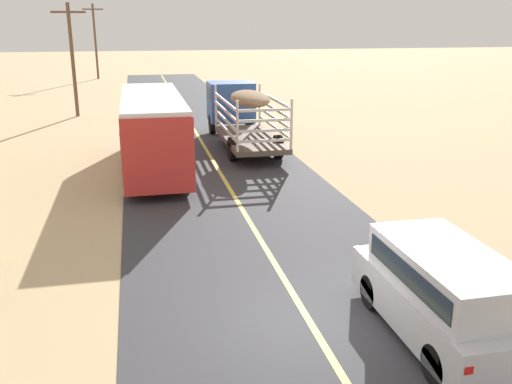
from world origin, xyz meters
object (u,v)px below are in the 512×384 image
(livestock_truck, at_px, (238,108))
(bus, at_px, (153,130))
(power_pole_mid, at_px, (72,56))
(suv_near, at_px, (444,291))
(power_pole_far, at_px, (95,39))

(livestock_truck, distance_m, bus, 7.15)
(bus, distance_m, power_pole_mid, 16.55)
(suv_near, xyz_separation_m, power_pole_far, (-9.61, 57.56, 3.26))
(suv_near, bearing_deg, power_pole_far, 99.48)
(livestock_truck, relative_size, bus, 0.97)
(bus, bearing_deg, power_pole_far, 96.10)
(livestock_truck, height_order, bus, bus)
(suv_near, bearing_deg, bus, 108.65)
(power_pole_mid, bearing_deg, suv_near, -72.65)
(power_pole_mid, relative_size, power_pole_far, 0.91)
(power_pole_mid, bearing_deg, livestock_truck, -48.26)
(suv_near, height_order, bus, bus)
(bus, relative_size, power_pole_mid, 1.35)
(bus, relative_size, power_pole_far, 1.23)
(livestock_truck, relative_size, power_pole_far, 1.20)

